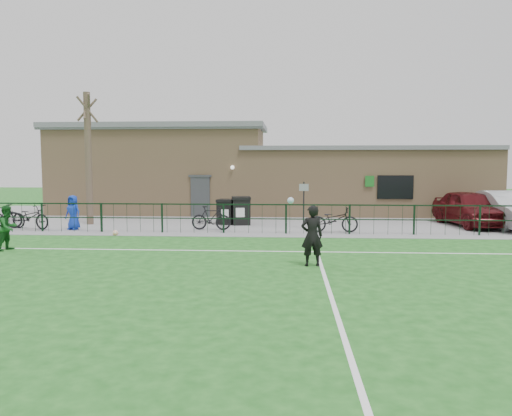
# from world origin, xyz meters

# --- Properties ---
(ground) EXTENTS (90.00, 90.00, 0.00)m
(ground) POSITION_xyz_m (0.00, 0.00, 0.00)
(ground) COLOR #185419
(ground) RESTS_ON ground
(paving_strip) EXTENTS (34.00, 13.00, 0.02)m
(paving_strip) POSITION_xyz_m (0.00, 13.50, 0.01)
(paving_strip) COLOR gray
(paving_strip) RESTS_ON ground
(pitch_line_touch) EXTENTS (28.00, 0.10, 0.01)m
(pitch_line_touch) POSITION_xyz_m (0.00, 7.80, 0.00)
(pitch_line_touch) COLOR white
(pitch_line_touch) RESTS_ON ground
(pitch_line_mid) EXTENTS (28.00, 0.10, 0.01)m
(pitch_line_mid) POSITION_xyz_m (0.00, 4.00, 0.00)
(pitch_line_mid) COLOR white
(pitch_line_mid) RESTS_ON ground
(pitch_line_perp) EXTENTS (0.10, 16.00, 0.01)m
(pitch_line_perp) POSITION_xyz_m (2.00, 0.00, 0.00)
(pitch_line_perp) COLOR white
(pitch_line_perp) RESTS_ON ground
(perimeter_fence) EXTENTS (28.00, 0.10, 1.20)m
(perimeter_fence) POSITION_xyz_m (0.00, 8.00, 0.60)
(perimeter_fence) COLOR black
(perimeter_fence) RESTS_ON ground
(bare_tree) EXTENTS (0.30, 0.30, 6.00)m
(bare_tree) POSITION_xyz_m (-8.00, 10.50, 3.00)
(bare_tree) COLOR #4C3B2E
(bare_tree) RESTS_ON ground
(wheelie_bin_left) EXTENTS (0.80, 0.88, 1.06)m
(wheelie_bin_left) POSITION_xyz_m (-1.77, 10.94, 0.55)
(wheelie_bin_left) COLOR black
(wheelie_bin_left) RESTS_ON paving_strip
(wheelie_bin_right) EXTENTS (0.92, 1.00, 1.19)m
(wheelie_bin_right) POSITION_xyz_m (-1.06, 10.83, 0.61)
(wheelie_bin_right) COLOR black
(wheelie_bin_right) RESTS_ON paving_strip
(sign_post) EXTENTS (0.06, 0.06, 2.00)m
(sign_post) POSITION_xyz_m (1.74, 9.65, 1.02)
(sign_post) COLOR black
(sign_post) RESTS_ON paving_strip
(car_maroon) EXTENTS (2.45, 4.88, 1.60)m
(car_maroon) POSITION_xyz_m (9.18, 11.00, 0.82)
(car_maroon) COLOR #4E0D11
(car_maroon) RESTS_ON paving_strip
(car_silver) EXTENTS (1.90, 4.89, 1.59)m
(car_silver) POSITION_xyz_m (10.55, 10.45, 0.81)
(car_silver) COLOR #999CA0
(car_silver) RESTS_ON paving_strip
(bicycle_b) EXTENTS (1.89, 0.79, 1.10)m
(bicycle_b) POSITION_xyz_m (-11.23, 8.76, 0.57)
(bicycle_b) COLOR black
(bicycle_b) RESTS_ON paving_strip
(bicycle_c) EXTENTS (2.08, 1.25, 1.03)m
(bicycle_c) POSITION_xyz_m (-9.87, 8.69, 0.54)
(bicycle_c) COLOR black
(bicycle_c) RESTS_ON paving_strip
(bicycle_d) EXTENTS (1.70, 0.58, 1.00)m
(bicycle_d) POSITION_xyz_m (-2.14, 8.87, 0.52)
(bicycle_d) COLOR black
(bicycle_d) RESTS_ON paving_strip
(bicycle_e) EXTENTS (1.95, 0.69, 1.02)m
(bicycle_e) POSITION_xyz_m (2.93, 8.49, 0.53)
(bicycle_e) COLOR black
(bicycle_e) RESTS_ON paving_strip
(spectator_child) EXTENTS (0.81, 0.65, 1.45)m
(spectator_child) POSITION_xyz_m (-7.96, 8.60, 0.74)
(spectator_child) COLOR #1232AF
(spectator_child) RESTS_ON paving_strip
(goalkeeper_kick) EXTENTS (1.02, 3.50, 1.67)m
(goalkeeper_kick) POSITION_xyz_m (1.72, 1.89, 0.85)
(goalkeeper_kick) COLOR black
(goalkeeper_kick) RESTS_ON ground
(outfield_player) EXTENTS (0.69, 0.81, 1.45)m
(outfield_player) POSITION_xyz_m (-7.95, 3.71, 0.73)
(outfield_player) COLOR #164F1C
(outfield_player) RESTS_ON ground
(ball_ground) EXTENTS (0.22, 0.22, 0.22)m
(ball_ground) POSITION_xyz_m (-5.61, 7.06, 0.11)
(ball_ground) COLOR white
(ball_ground) RESTS_ON ground
(clubhouse) EXTENTS (24.25, 5.40, 4.96)m
(clubhouse) POSITION_xyz_m (-0.88, 16.50, 2.22)
(clubhouse) COLOR tan
(clubhouse) RESTS_ON ground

